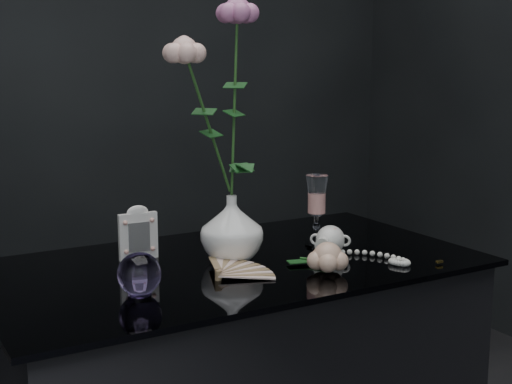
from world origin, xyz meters
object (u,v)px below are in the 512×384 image
vase (232,228)px  pearl_jar (330,239)px  picture_frame (138,232)px  paperweight (139,274)px  wine_glass (317,211)px  loose_rose (328,257)px

vase → pearl_jar: size_ratio=0.60×
picture_frame → paperweight: (-0.09, -0.23, -0.02)m
wine_glass → loose_rose: bearing=-118.5°
pearl_jar → loose_rose: bearing=-86.2°
wine_glass → paperweight: bearing=-165.0°
wine_glass → loose_rose: size_ratio=0.91×
loose_rose → wine_glass: bearing=41.8°
loose_rose → pearl_jar: size_ratio=0.79×
paperweight → pearl_jar: (0.48, 0.06, -0.01)m
vase → paperweight: size_ratio=1.75×
pearl_jar → picture_frame: bearing=-161.8°
vase → wine_glass: wine_glass is taller
picture_frame → paperweight: 0.25m
loose_rose → pearl_jar: pearl_jar is taller
picture_frame → loose_rose: size_ratio=0.65×
vase → paperweight: (-0.26, -0.12, -0.03)m
wine_glass → vase: bearing=-178.4°
wine_glass → pearl_jar: size_ratio=0.71×
paperweight → pearl_jar: 0.48m
vase → paperweight: 0.29m
paperweight → picture_frame: bearing=69.6°
paperweight → vase: bearing=25.6°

